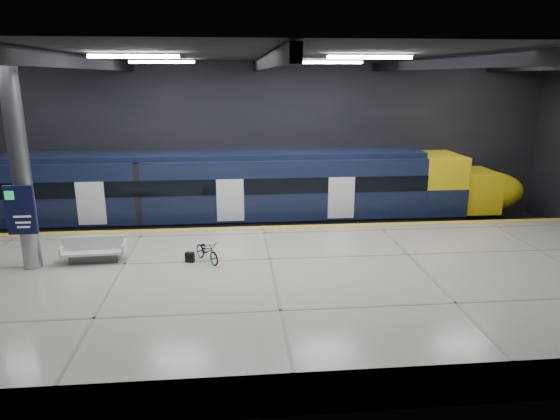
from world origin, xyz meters
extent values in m
plane|color=black|center=(0.00, 0.00, 0.00)|extent=(30.00, 30.00, 0.00)
cube|color=black|center=(0.00, 8.00, 4.00)|extent=(30.00, 0.10, 8.00)
cube|color=black|center=(0.00, -8.00, 4.00)|extent=(30.00, 0.10, 8.00)
cube|color=black|center=(0.00, 0.00, 8.00)|extent=(30.00, 16.00, 0.10)
cube|color=black|center=(-6.00, 0.00, 7.75)|extent=(0.25, 16.00, 0.40)
cube|color=black|center=(0.00, 0.00, 7.75)|extent=(0.25, 16.00, 0.40)
cube|color=black|center=(6.00, 0.00, 7.75)|extent=(0.25, 16.00, 0.40)
cube|color=white|center=(-4.00, -2.00, 7.88)|extent=(2.60, 0.18, 0.10)
cube|color=white|center=(3.00, -2.00, 7.88)|extent=(2.60, 0.18, 0.10)
cube|color=white|center=(-4.00, 4.00, 7.88)|extent=(2.60, 0.18, 0.10)
cube|color=white|center=(3.00, 4.00, 7.88)|extent=(2.60, 0.18, 0.10)
cube|color=white|center=(10.00, 4.00, 7.88)|extent=(2.60, 0.18, 0.10)
cube|color=#B9B29D|center=(0.00, -2.50, 0.55)|extent=(30.00, 11.00, 1.10)
cube|color=gold|center=(0.00, 2.75, 1.11)|extent=(30.00, 0.40, 0.01)
cube|color=gray|center=(0.00, 4.78, 0.08)|extent=(30.00, 0.08, 0.16)
cube|color=gray|center=(0.00, 6.22, 0.08)|extent=(30.00, 0.08, 0.16)
cube|color=black|center=(-4.38, 5.50, 0.55)|extent=(24.00, 2.58, 0.80)
cube|color=black|center=(-4.38, 5.50, 2.33)|extent=(24.00, 2.80, 2.75)
cube|color=black|center=(-4.38, 5.50, 3.82)|extent=(24.00, 2.30, 0.24)
cube|color=black|center=(-4.38, 4.09, 2.60)|extent=(24.00, 0.04, 0.70)
cube|color=white|center=(-1.38, 4.08, 2.00)|extent=(1.20, 0.05, 1.90)
cube|color=yellow|center=(8.62, 5.50, 2.33)|extent=(2.00, 2.80, 2.75)
ellipsoid|color=yellow|center=(11.22, 5.50, 1.85)|extent=(3.60, 2.52, 1.90)
cube|color=black|center=(8.92, 5.50, 2.50)|extent=(1.60, 2.38, 0.80)
cube|color=#595B60|center=(-6.06, -0.67, 1.25)|extent=(1.65, 0.59, 0.30)
cube|color=silver|center=(-6.06, -0.67, 1.49)|extent=(2.07, 0.96, 0.08)
cube|color=silver|center=(-6.06, -0.67, 1.77)|extent=(2.03, 0.18, 0.51)
cube|color=silver|center=(-7.08, -0.72, 1.61)|extent=(0.10, 0.87, 0.30)
cube|color=silver|center=(-5.05, -0.62, 1.61)|extent=(0.10, 0.87, 0.30)
imported|color=#99999E|center=(-2.18, -1.04, 1.48)|extent=(1.21, 1.51, 0.77)
cube|color=black|center=(-2.78, -1.04, 1.28)|extent=(0.34, 0.26, 0.35)
cylinder|color=#9EA0A5|center=(-8.00, -1.00, 4.55)|extent=(0.60, 0.60, 6.90)
cube|color=#0F133A|center=(-8.00, -1.42, 3.20)|extent=(0.90, 0.12, 1.60)
camera|label=1|loc=(-1.19, -17.46, 7.33)|focal=32.00mm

